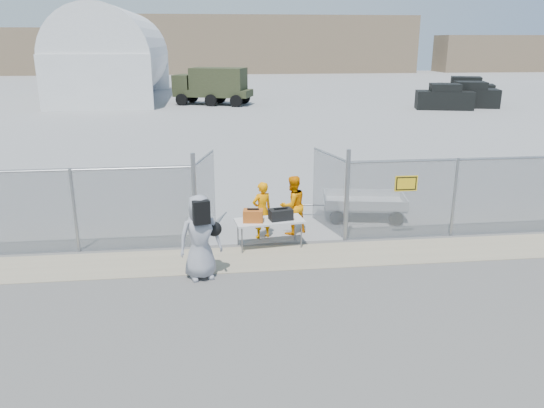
{
  "coord_description": "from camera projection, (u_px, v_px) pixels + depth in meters",
  "views": [
    {
      "loc": [
        -1.54,
        -11.15,
        5.2
      ],
      "look_at": [
        0.0,
        2.0,
        1.1
      ],
      "focal_mm": 35.0,
      "sensor_mm": 36.0,
      "label": 1
    }
  ],
  "objects": [
    {
      "name": "tarmac_inside",
      "position": [
        225.0,
        95.0,
        52.13
      ],
      "size": [
        160.0,
        80.0,
        0.01
      ],
      "primitive_type": "cube",
      "color": "gray",
      "rests_on": "ground"
    },
    {
      "name": "folding_table",
      "position": [
        269.0,
        233.0,
        13.83
      ],
      "size": [
        1.84,
        0.94,
        0.75
      ],
      "primitive_type": null,
      "rotation": [
        0.0,
        0.0,
        0.12
      ],
      "color": "silver",
      "rests_on": "ground"
    },
    {
      "name": "quonset_hangar",
      "position": [
        114.0,
        54.0,
        47.93
      ],
      "size": [
        9.0,
        18.0,
        8.0
      ],
      "primitive_type": null,
      "color": "silver",
      "rests_on": "ground"
    },
    {
      "name": "parked_vehicle_far",
      "position": [
        470.0,
        95.0,
        42.47
      ],
      "size": [
        4.76,
        3.01,
        1.99
      ],
      "primitive_type": null,
      "rotation": [
        0.0,
        0.0,
        -0.25
      ],
      "color": "black",
      "rests_on": "ground"
    },
    {
      "name": "ground",
      "position": [
        282.0,
        275.0,
        12.29
      ],
      "size": [
        160.0,
        160.0,
        0.0
      ],
      "primitive_type": "plane",
      "color": "#555353"
    },
    {
      "name": "parked_vehicle_near",
      "position": [
        444.0,
        97.0,
        41.27
      ],
      "size": [
        4.6,
        2.93,
        1.92
      ],
      "primitive_type": null,
      "rotation": [
        0.0,
        0.0,
        -0.25
      ],
      "color": "black",
      "rests_on": "ground"
    },
    {
      "name": "security_worker_left",
      "position": [
        262.0,
        210.0,
        14.35
      ],
      "size": [
        0.68,
        0.58,
        1.58
      ],
      "primitive_type": "imported",
      "rotation": [
        0.0,
        0.0,
        3.55
      ],
      "color": "#FE8F00",
      "rests_on": "ground"
    },
    {
      "name": "parked_vehicle_mid",
      "position": [
        465.0,
        90.0,
        46.19
      ],
      "size": [
        5.12,
        3.67,
        2.11
      ],
      "primitive_type": null,
      "rotation": [
        0.0,
        0.0,
        -0.37
      ],
      "color": "black",
      "rests_on": "ground"
    },
    {
      "name": "dirt_strip",
      "position": [
        277.0,
        257.0,
        13.23
      ],
      "size": [
        44.0,
        1.6,
        0.01
      ],
      "primitive_type": "cube",
      "color": "gray",
      "rests_on": "ground"
    },
    {
      "name": "utility_trailer",
      "position": [
        364.0,
        206.0,
        16.12
      ],
      "size": [
        3.38,
        2.14,
        0.76
      ],
      "primitive_type": null,
      "rotation": [
        0.0,
        0.0,
        -0.17
      ],
      "color": "silver",
      "rests_on": "ground"
    },
    {
      "name": "orange_bag",
      "position": [
        253.0,
        216.0,
        13.55
      ],
      "size": [
        0.54,
        0.4,
        0.31
      ],
      "primitive_type": "cube",
      "rotation": [
        0.0,
        0.0,
        -0.14
      ],
      "color": "#BF581C",
      "rests_on": "folding_table"
    },
    {
      "name": "military_truck",
      "position": [
        213.0,
        86.0,
        44.11
      ],
      "size": [
        6.75,
        4.32,
        3.02
      ],
      "primitive_type": null,
      "rotation": [
        0.0,
        0.0,
        -0.34
      ],
      "color": "#31371F",
      "rests_on": "ground"
    },
    {
      "name": "security_worker_right",
      "position": [
        293.0,
        205.0,
        14.67
      ],
      "size": [
        1.01,
        0.93,
        1.66
      ],
      "primitive_type": "imported",
      "rotation": [
        0.0,
        0.0,
        3.63
      ],
      "color": "#FE8F00",
      "rests_on": "ground"
    },
    {
      "name": "visitor",
      "position": [
        200.0,
        237.0,
        11.87
      ],
      "size": [
        1.08,
        0.84,
        1.96
      ],
      "primitive_type": "imported",
      "rotation": [
        0.0,
        0.0,
        0.25
      ],
      "color": "gray",
      "rests_on": "ground"
    },
    {
      "name": "chain_link_fence",
      "position": [
        272.0,
        204.0,
        13.86
      ],
      "size": [
        40.0,
        0.2,
        2.2
      ],
      "primitive_type": null,
      "color": "gray",
      "rests_on": "ground"
    },
    {
      "name": "distant_hills",
      "position": [
        248.0,
        45.0,
        85.5
      ],
      "size": [
        140.0,
        6.0,
        9.0
      ],
      "primitive_type": null,
      "color": "#7F684F",
      "rests_on": "ground"
    },
    {
      "name": "black_duffel",
      "position": [
        281.0,
        214.0,
        13.7
      ],
      "size": [
        0.64,
        0.45,
        0.28
      ],
      "primitive_type": "cube",
      "rotation": [
        0.0,
        0.0,
        0.2
      ],
      "color": "black",
      "rests_on": "folding_table"
    }
  ]
}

